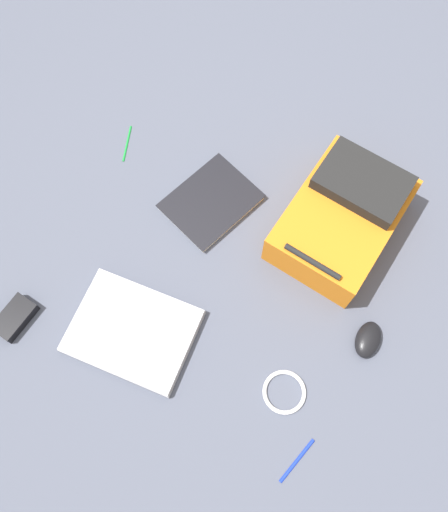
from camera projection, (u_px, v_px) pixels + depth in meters
The scene contains 9 objects.
ground_plane at pixel (229, 250), 1.58m from camera, with size 3.39×3.39×0.00m, color #4C5160.
backpack at pixel (343, 217), 1.53m from camera, with size 0.33×0.44×0.18m.
laptop at pixel (133, 331), 1.48m from camera, with size 0.36×0.28×0.03m.
book_red at pixel (211, 202), 1.63m from camera, with size 0.29×0.32×0.02m.
computer_mouse at pixel (368, 340), 1.46m from camera, with size 0.07×0.11×0.04m, color black.
cable_coil at pixel (284, 392), 1.42m from camera, with size 0.12×0.12×0.01m, color silver.
power_brick at pixel (15, 318), 1.49m from camera, with size 0.07×0.12×0.03m, color black.
pen_black at pixel (127, 143), 1.71m from camera, with size 0.01×0.01×0.13m, color #198C33.
pen_blue at pixel (297, 461), 1.36m from camera, with size 0.01×0.01×0.14m, color #1933B2.
Camera 1 is at (-0.25, 0.53, 1.47)m, focal length 36.97 mm.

